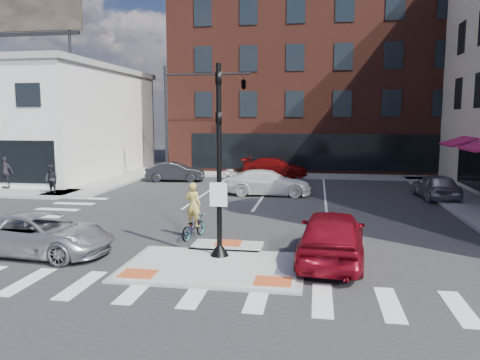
% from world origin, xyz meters
% --- Properties ---
extents(ground, '(120.00, 120.00, 0.00)m').
position_xyz_m(ground, '(0.00, 0.00, 0.00)').
color(ground, '#28282B').
rests_on(ground, ground).
extents(refuge_island, '(5.40, 4.65, 0.13)m').
position_xyz_m(refuge_island, '(0.00, -0.26, 0.05)').
color(refuge_island, gray).
rests_on(refuge_island, ground).
extents(sidewalk_nw, '(23.50, 20.50, 0.15)m').
position_xyz_m(sidewalk_nw, '(-16.76, 15.29, 0.08)').
color(sidewalk_nw, gray).
rests_on(sidewalk_nw, ground).
extents(sidewalk_e, '(3.00, 24.00, 0.15)m').
position_xyz_m(sidewalk_e, '(10.80, 10.00, 0.07)').
color(sidewalk_e, gray).
rests_on(sidewalk_e, ground).
extents(sidewalk_n, '(26.00, 3.00, 0.15)m').
position_xyz_m(sidewalk_n, '(3.00, 22.00, 0.07)').
color(sidewalk_n, gray).
rests_on(sidewalk_n, ground).
extents(building_n, '(24.40, 18.40, 15.50)m').
position_xyz_m(building_n, '(3.00, 31.99, 7.80)').
color(building_n, '#4E2118').
rests_on(building_n, ground).
extents(building_far_left, '(10.00, 12.00, 10.00)m').
position_xyz_m(building_far_left, '(-4.00, 52.00, 5.00)').
color(building_far_left, slate).
rests_on(building_far_left, ground).
extents(building_far_right, '(12.00, 12.00, 12.00)m').
position_xyz_m(building_far_right, '(9.00, 54.00, 6.00)').
color(building_far_right, brown).
rests_on(building_far_right, ground).
extents(signal_pole, '(0.60, 0.60, 5.98)m').
position_xyz_m(signal_pole, '(0.00, 0.40, 2.36)').
color(signal_pole, black).
rests_on(signal_pole, refuge_island).
extents(mast_arm_signal, '(6.10, 2.24, 8.00)m').
position_xyz_m(mast_arm_signal, '(-3.47, 18.00, 6.21)').
color(mast_arm_signal, black).
rests_on(mast_arm_signal, ground).
extents(silver_suv, '(5.06, 2.62, 1.36)m').
position_xyz_m(silver_suv, '(-5.91, -0.05, 0.68)').
color(silver_suv, '#B2B5B9').
rests_on(silver_suv, ground).
extents(red_sedan, '(2.35, 5.05, 1.67)m').
position_xyz_m(red_sedan, '(3.50, 0.71, 0.84)').
color(red_sedan, maroon).
rests_on(red_sedan, ground).
extents(white_pickup, '(5.07, 2.21, 1.45)m').
position_xyz_m(white_pickup, '(0.21, 13.00, 0.72)').
color(white_pickup, silver).
rests_on(white_pickup, ground).
extents(bg_car_dark, '(4.21, 1.99, 1.33)m').
position_xyz_m(bg_car_dark, '(-6.83, 17.80, 0.67)').
color(bg_car_dark, black).
rests_on(bg_car_dark, ground).
extents(bg_car_silver, '(2.08, 4.34, 1.43)m').
position_xyz_m(bg_car_silver, '(9.50, 13.20, 0.71)').
color(bg_car_silver, '#A6A8AD').
rests_on(bg_car_silver, ground).
extents(bg_car_red, '(5.16, 2.75, 1.42)m').
position_xyz_m(bg_car_red, '(-0.14, 21.50, 0.71)').
color(bg_car_red, maroon).
rests_on(bg_car_red, ground).
extents(cyclist, '(0.95, 1.73, 2.10)m').
position_xyz_m(cyclist, '(-1.50, 2.80, 0.71)').
color(cyclist, '#3F3F44').
rests_on(cyclist, ground).
extents(pedestrian_a, '(0.94, 0.82, 1.65)m').
position_xyz_m(pedestrian_a, '(-12.00, 10.69, 0.97)').
color(pedestrian_a, black).
rests_on(pedestrian_a, sidewalk_nw).
extents(pedestrian_b, '(1.22, 0.72, 1.96)m').
position_xyz_m(pedestrian_b, '(-15.82, 12.00, 1.13)').
color(pedestrian_b, '#322E39').
rests_on(pedestrian_b, sidewalk_nw).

